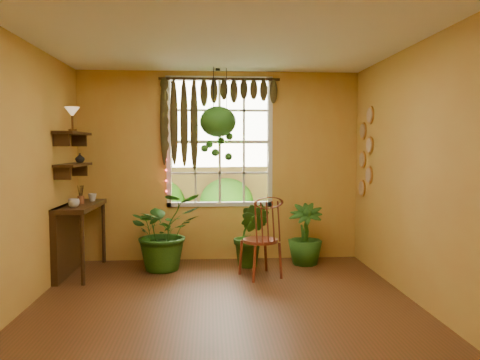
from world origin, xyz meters
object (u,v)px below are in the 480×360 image
object	(u,v)px
potted_plant_left	(165,231)
hanging_basket	(218,125)
potted_plant_mid	(251,235)
counter_ledge	(72,231)
windsor_chair	(262,250)

from	to	relation	value
potted_plant_left	hanging_basket	distance (m)	1.61
potted_plant_mid	counter_ledge	bearing A→B (deg)	-175.87
counter_ledge	windsor_chair	bearing A→B (deg)	-8.25
hanging_basket	potted_plant_left	bearing A→B (deg)	-158.17
potted_plant_mid	windsor_chair	bearing A→B (deg)	-80.62
potted_plant_left	hanging_basket	world-z (taller)	hanging_basket
potted_plant_mid	hanging_basket	bearing A→B (deg)	153.09
counter_ledge	potted_plant_mid	bearing A→B (deg)	4.13
windsor_chair	potted_plant_left	distance (m)	1.33
windsor_chair	potted_plant_mid	world-z (taller)	windsor_chair
hanging_basket	windsor_chair	bearing A→B (deg)	-54.63
windsor_chair	potted_plant_left	xyz separation A→B (m)	(-1.24, 0.45, 0.18)
potted_plant_mid	hanging_basket	distance (m)	1.57
hanging_basket	counter_ledge	bearing A→B (deg)	-168.27
counter_ledge	hanging_basket	size ratio (longest dim) A/B	0.94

